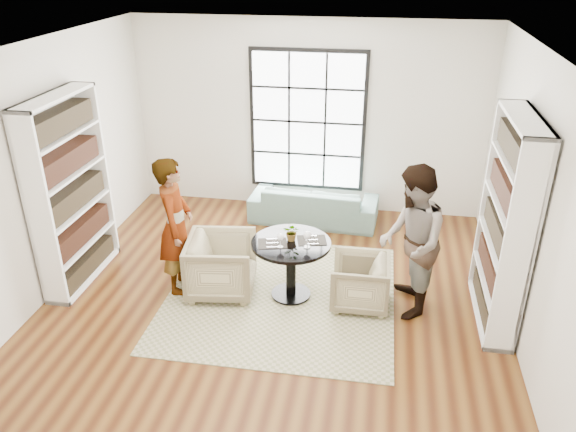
% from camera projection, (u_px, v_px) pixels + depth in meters
% --- Properties ---
extents(ground, '(6.00, 6.00, 0.00)m').
position_uv_depth(ground, '(271.00, 308.00, 6.74)').
color(ground, brown).
extents(room_shell, '(6.00, 6.01, 6.00)m').
position_uv_depth(room_shell, '(279.00, 194.00, 6.68)').
color(room_shell, silver).
rests_on(room_shell, ground).
extents(rug, '(2.79, 2.79, 0.01)m').
position_uv_depth(rug, '(281.00, 295.00, 6.98)').
color(rug, tan).
rests_on(rug, ground).
extents(pedestal_table, '(0.95, 0.95, 0.76)m').
position_uv_depth(pedestal_table, '(291.00, 257.00, 6.74)').
color(pedestal_table, black).
rests_on(pedestal_table, ground).
extents(sofa, '(2.00, 0.88, 0.57)m').
position_uv_depth(sofa, '(314.00, 204.00, 8.76)').
color(sofa, slate).
rests_on(sofa, ground).
extents(armchair_left, '(0.92, 0.90, 0.75)m').
position_uv_depth(armchair_left, '(222.00, 265.00, 6.91)').
color(armchair_left, tan).
rests_on(armchair_left, ground).
extents(armchair_right, '(0.70, 0.68, 0.63)m').
position_uv_depth(armchair_right, '(360.00, 282.00, 6.68)').
color(armchair_right, tan).
rests_on(armchair_right, ground).
extents(person_left, '(0.52, 0.70, 1.74)m').
position_uv_depth(person_left, '(176.00, 226.00, 6.78)').
color(person_left, gray).
rests_on(person_left, ground).
extents(person_right, '(0.76, 0.94, 1.81)m').
position_uv_depth(person_right, '(411.00, 242.00, 6.34)').
color(person_right, gray).
rests_on(person_right, ground).
extents(placemat_left, '(0.39, 0.33, 0.01)m').
position_uv_depth(placemat_left, '(272.00, 243.00, 6.61)').
color(placemat_left, '#262321').
rests_on(placemat_left, pedestal_table).
extents(placemat_right, '(0.39, 0.33, 0.01)m').
position_uv_depth(placemat_right, '(312.00, 240.00, 6.68)').
color(placemat_right, '#262321').
rests_on(placemat_right, pedestal_table).
extents(cutlery_left, '(0.19, 0.25, 0.01)m').
position_uv_depth(cutlery_left, '(272.00, 243.00, 6.61)').
color(cutlery_left, silver).
rests_on(cutlery_left, placemat_left).
extents(cutlery_right, '(0.19, 0.25, 0.01)m').
position_uv_depth(cutlery_right, '(312.00, 240.00, 6.68)').
color(cutlery_right, silver).
rests_on(cutlery_right, placemat_right).
extents(wine_glass_left, '(0.08, 0.08, 0.18)m').
position_uv_depth(wine_glass_left, '(280.00, 238.00, 6.48)').
color(wine_glass_left, silver).
rests_on(wine_glass_left, pedestal_table).
extents(wine_glass_right, '(0.10, 0.10, 0.21)m').
position_uv_depth(wine_glass_right, '(307.00, 236.00, 6.46)').
color(wine_glass_right, silver).
rests_on(wine_glass_right, pedestal_table).
extents(flower_centerpiece, '(0.21, 0.19, 0.22)m').
position_uv_depth(flower_centerpiece, '(292.00, 232.00, 6.64)').
color(flower_centerpiece, gray).
rests_on(flower_centerpiece, pedestal_table).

